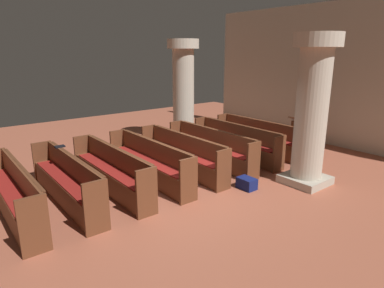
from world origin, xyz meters
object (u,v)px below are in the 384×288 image
object	(u,v)px
pew_row_0	(258,135)
hymn_book	(60,146)
pew_row_3	(182,153)
pew_row_2	(210,146)
pew_row_5	(111,169)
lectern	(297,137)
pew_row_1	(236,140)
kneeler_box_navy	(247,183)
pew_row_6	(66,179)
pillar_aisle_side	(312,109)
pew_row_7	(13,191)
pillar_far_side	(183,90)
pew_row_4	(149,160)

from	to	relation	value
pew_row_0	hymn_book	bearing A→B (deg)	-98.55
pew_row_3	pew_row_2	bearing A→B (deg)	90.00
pew_row_5	hymn_book	bearing A→B (deg)	-137.43
pew_row_3	pew_row_5	bearing A→B (deg)	-90.00
pew_row_2	lectern	world-z (taller)	lectern
pew_row_1	kneeler_box_navy	size ratio (longest dim) A/B	7.66
pew_row_5	pew_row_6	size ratio (longest dim) A/B	1.00
pew_row_5	hymn_book	size ratio (longest dim) A/B	15.11
lectern	pew_row_1	bearing A→B (deg)	-110.49
pew_row_6	pillar_aisle_side	bearing A→B (deg)	62.82
pew_row_0	pew_row_3	distance (m)	2.92
pew_row_3	pew_row_6	distance (m)	2.92
pew_row_1	kneeler_box_navy	bearing A→B (deg)	-39.14
pew_row_3	pew_row_7	xyz separation A→B (m)	(0.00, -3.90, 0.00)
lectern	pillar_aisle_side	bearing A→B (deg)	-50.62
pew_row_7	hymn_book	bearing A→B (deg)	126.06
pew_row_2	pew_row_1	bearing A→B (deg)	90.00
pew_row_5	pillar_far_side	distance (m)	4.66
pew_row_5	kneeler_box_navy	world-z (taller)	pew_row_5
pew_row_5	pew_row_2	bearing A→B (deg)	90.00
pew_row_3	pillar_aisle_side	size ratio (longest dim) A/B	0.94
kneeler_box_navy	pew_row_2	bearing A→B (deg)	164.61
pew_row_1	pew_row_0	bearing A→B (deg)	90.00
pew_row_2	pew_row_7	xyz separation A→B (m)	(0.00, -4.87, 0.00)
pew_row_6	pew_row_1	bearing A→B (deg)	90.00
lectern	pew_row_2	bearing A→B (deg)	-103.96
pew_row_4	pew_row_5	world-z (taller)	same
pillar_aisle_side	hymn_book	size ratio (longest dim) A/B	16.11
pew_row_1	lectern	xyz separation A→B (m)	(0.72, 1.94, -0.06)
pew_row_4	pew_row_5	distance (m)	0.97
pillar_aisle_side	pew_row_1	bearing A→B (deg)	176.70
pew_row_7	pew_row_6	bearing A→B (deg)	90.00
pew_row_6	pew_row_7	bearing A→B (deg)	-90.00
pew_row_2	pew_row_5	world-z (taller)	same
pew_row_0	pillar_far_side	size ratio (longest dim) A/B	0.94
pew_row_2	pillar_aisle_side	world-z (taller)	pillar_aisle_side
pew_row_7	hymn_book	distance (m)	1.51
pew_row_3	lectern	xyz separation A→B (m)	(0.72, 3.88, -0.06)
pew_row_3	lectern	bearing A→B (deg)	79.45
kneeler_box_navy	hymn_book	bearing A→B (deg)	-129.67
pew_row_0	pew_row_7	bearing A→B (deg)	-90.00
kneeler_box_navy	pew_row_1	bearing A→B (deg)	140.86
pew_row_4	kneeler_box_navy	distance (m)	2.35
pew_row_1	pillar_aisle_side	bearing A→B (deg)	-3.30
pew_row_6	hymn_book	world-z (taller)	hymn_book
pew_row_3	hymn_book	distance (m)	2.89
pew_row_2	pillar_far_side	world-z (taller)	pillar_far_side
hymn_book	pew_row_5	bearing A→B (deg)	42.57
pew_row_2	pew_row_5	distance (m)	2.92
pew_row_0	hymn_book	distance (m)	5.73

